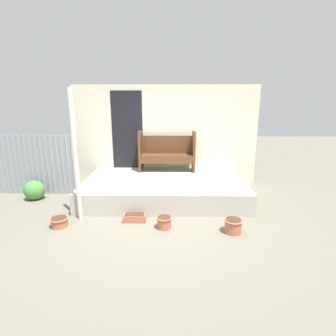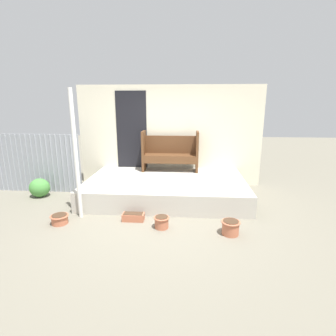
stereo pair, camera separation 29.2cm
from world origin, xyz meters
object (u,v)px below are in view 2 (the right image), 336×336
flower_pot_right (231,227)px  flower_pot_left (60,219)px  flower_pot_middle (162,222)px  shrub_by_fence (40,188)px  bench (170,151)px  planter_box_rect (133,217)px  support_post (76,156)px

flower_pot_right → flower_pot_left: bearing=176.7°
flower_pot_middle → shrub_by_fence: size_ratio=0.61×
flower_pot_left → shrub_by_fence: 1.74m
bench → flower_pot_middle: bearing=-90.0°
flower_pot_middle → bench: bearing=89.9°
planter_box_rect → shrub_by_fence: (-2.45, 1.10, 0.15)m
flower_pot_middle → flower_pot_right: flower_pot_right is taller
support_post → planter_box_rect: 1.55m
support_post → flower_pot_right: bearing=-9.9°
flower_pot_middle → flower_pot_left: bearing=179.2°
bench → flower_pot_right: bearing=-64.3°
flower_pot_left → support_post: bearing=49.0°
support_post → planter_box_rect: bearing=-4.7°
flower_pot_middle → planter_box_rect: flower_pot_middle is taller
support_post → shrub_by_fence: size_ratio=5.20×
planter_box_rect → flower_pot_right: bearing=-13.0°
flower_pot_right → planter_box_rect: (-1.75, 0.40, -0.06)m
bench → shrub_by_fence: size_ratio=3.05×
support_post → bench: 2.57m
bench → flower_pot_right: 2.85m
flower_pot_right → support_post: bearing=170.1°
flower_pot_left → flower_pot_middle: bearing=-0.8°
flower_pot_left → shrub_by_fence: shrub_by_fence is taller
planter_box_rect → shrub_by_fence: shrub_by_fence is taller
flower_pot_left → shrub_by_fence: bearing=130.1°
flower_pot_left → planter_box_rect: (1.33, 0.23, -0.02)m
flower_pot_right → planter_box_rect: size_ratio=0.80×
flower_pot_left → planter_box_rect: 1.35m
support_post → flower_pot_right: (2.80, -0.49, -1.08)m
planter_box_rect → bench: bearing=74.6°
planter_box_rect → shrub_by_fence: bearing=155.8°
flower_pot_right → planter_box_rect: 1.79m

